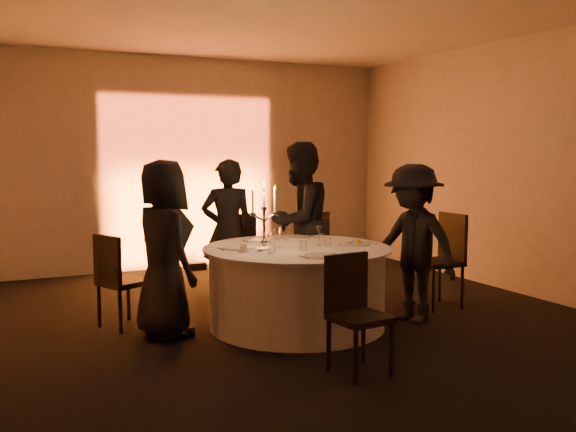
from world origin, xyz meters
name	(u,v)px	position (x,y,z in m)	size (l,w,h in m)	color
floor	(297,326)	(0.00, 0.00, 0.00)	(7.00, 7.00, 0.00)	black
ceiling	(297,7)	(0.00, 0.00, 3.00)	(7.00, 7.00, 0.00)	silver
wall_back	(189,163)	(0.00, 3.50, 1.50)	(7.00, 7.00, 0.00)	#AFAAA2
wall_right	(532,167)	(3.00, 0.00, 1.50)	(7.00, 7.00, 0.00)	#AFAAA2
uplighter_fixture	(197,266)	(0.00, 3.20, 0.05)	(0.25, 0.12, 0.10)	black
banquet_table	(297,287)	(0.00, 0.00, 0.38)	(1.80, 1.80, 0.77)	black
chair_left	(117,276)	(-1.58, 0.66, 0.51)	(0.52, 0.52, 0.90)	black
chair_back_left	(236,247)	(0.03, 1.69, 0.53)	(0.42, 0.42, 0.94)	black
chair_back_right	(312,245)	(0.96, 1.51, 0.52)	(0.55, 0.55, 0.93)	black
chair_right	(443,254)	(1.78, 0.02, 0.57)	(0.45, 0.45, 1.01)	black
chair_front	(354,307)	(-0.16, -1.32, 0.51)	(0.44, 0.44, 0.90)	black
guest_left	(164,248)	(-1.23, 0.24, 0.81)	(0.79, 0.51, 1.61)	black
guest_back_left	(228,231)	(-0.26, 1.21, 0.80)	(0.58, 0.38, 1.59)	black
guest_back_right	(299,222)	(0.50, 0.95, 0.89)	(0.87, 0.67, 1.78)	black
guest_right	(413,243)	(1.11, -0.33, 0.78)	(1.01, 0.58, 1.56)	black
plate_left	(238,248)	(-0.54, 0.16, 0.78)	(0.36, 0.29, 0.01)	white
plate_back_left	(260,240)	(-0.15, 0.55, 0.78)	(0.36, 0.27, 0.01)	white
plate_back_right	(299,238)	(0.29, 0.54, 0.78)	(0.36, 0.25, 0.01)	white
plate_right	(358,243)	(0.61, -0.12, 0.79)	(0.36, 0.24, 0.08)	white
plate_front	(321,256)	(-0.05, -0.57, 0.78)	(0.35, 0.30, 0.01)	white
coffee_cup	(244,249)	(-0.56, -0.04, 0.80)	(0.11, 0.11, 0.07)	white
candelabra	(264,226)	(-0.35, -0.02, 1.00)	(0.27, 0.13, 0.65)	silver
wine_glass_a	(279,233)	(-0.17, 0.06, 0.91)	(0.07, 0.07, 0.19)	white
wine_glass_b	(265,229)	(-0.16, 0.40, 0.91)	(0.07, 0.07, 0.19)	white
wine_glass_c	(270,239)	(-0.41, -0.28, 0.91)	(0.07, 0.07, 0.19)	white
wine_glass_d	(260,236)	(-0.42, -0.07, 0.91)	(0.07, 0.07, 0.19)	white
wine_glass_e	(319,231)	(0.25, 0.03, 0.91)	(0.07, 0.07, 0.19)	white
tumbler_a	(272,248)	(-0.35, -0.20, 0.82)	(0.07, 0.07, 0.09)	white
tumbler_b	(322,238)	(0.35, 0.15, 0.82)	(0.07, 0.07, 0.09)	white
tumbler_c	(328,241)	(0.31, -0.05, 0.82)	(0.07, 0.07, 0.09)	white
tumbler_d	(303,246)	(-0.04, -0.21, 0.82)	(0.07, 0.07, 0.09)	white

